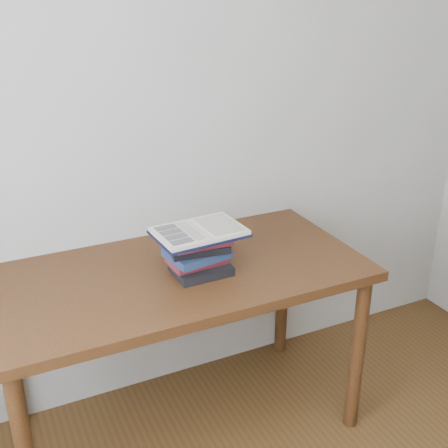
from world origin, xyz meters
TOP-DOWN VIEW (x-y plane):
  - desk at (-0.04, 1.38)m, footprint 1.48×0.74m
  - book_stack at (0.02, 1.34)m, footprint 0.25×0.21m
  - open_book at (0.03, 1.35)m, footprint 0.35×0.26m

SIDE VIEW (x-z plane):
  - desk at x=-0.04m, z-range 0.30..1.09m
  - book_stack at x=0.02m, z-range 0.79..0.94m
  - open_book at x=0.03m, z-range 0.94..0.97m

